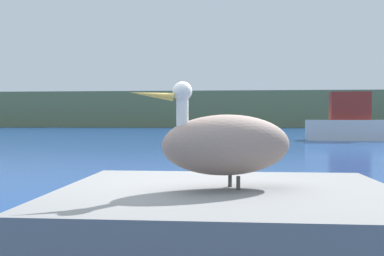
% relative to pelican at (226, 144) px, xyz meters
% --- Properties ---
extents(hillside_backdrop, '(140.00, 16.93, 5.81)m').
position_rel_pelican_xyz_m(hillside_backdrop, '(-0.64, 71.91, 1.79)').
color(hillside_backdrop, '#6B7A51').
rests_on(hillside_backdrop, ground).
extents(pier_dock, '(2.58, 2.13, 0.77)m').
position_rel_pelican_xyz_m(pier_dock, '(0.01, 0.00, -0.73)').
color(pier_dock, slate).
rests_on(pier_dock, ground).
extents(pelican, '(1.27, 0.82, 0.81)m').
position_rel_pelican_xyz_m(pelican, '(0.00, 0.00, 0.00)').
color(pelican, gray).
rests_on(pelican, pier_dock).
extents(fishing_boat_white, '(6.32, 2.16, 5.46)m').
position_rel_pelican_xyz_m(fishing_boat_white, '(7.88, 23.44, -0.08)').
color(fishing_boat_white, white).
rests_on(fishing_boat_white, ground).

